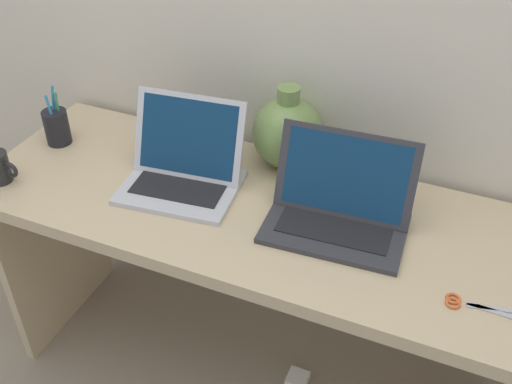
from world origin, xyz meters
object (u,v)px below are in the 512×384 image
(green_vase, at_px, (287,132))
(power_brick, at_px, (298,379))
(scissors, at_px, (466,304))
(laptop_left, at_px, (184,164))
(laptop_right, at_px, (340,203))
(pen_cup, at_px, (57,126))

(green_vase, height_order, power_brick, green_vase)
(scissors, bearing_deg, laptop_left, 168.33)
(laptop_right, bearing_deg, laptop_left, 179.98)
(green_vase, xyz_separation_m, scissors, (0.57, -0.37, -0.10))
(laptop_right, height_order, pen_cup, laptop_right)
(pen_cup, bearing_deg, power_brick, -1.74)
(pen_cup, bearing_deg, laptop_left, -3.97)
(laptop_right, relative_size, green_vase, 1.49)
(laptop_right, height_order, green_vase, green_vase)
(laptop_left, xyz_separation_m, laptop_right, (0.45, -0.00, 0.00))
(laptop_right, bearing_deg, power_brick, 175.22)
(laptop_left, xyz_separation_m, green_vase, (0.23, 0.20, 0.05))
(pen_cup, xyz_separation_m, scissors, (1.27, -0.20, -0.05))
(laptop_left, height_order, scissors, laptop_left)
(green_vase, distance_m, pen_cup, 0.71)
(laptop_left, distance_m, power_brick, 0.87)
(pen_cup, bearing_deg, green_vase, 13.88)
(laptop_left, height_order, power_brick, laptop_left)
(scissors, bearing_deg, green_vase, 147.24)
(laptop_right, distance_m, green_vase, 0.31)
(laptop_left, bearing_deg, power_brick, 1.07)
(green_vase, bearing_deg, scissors, -32.76)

